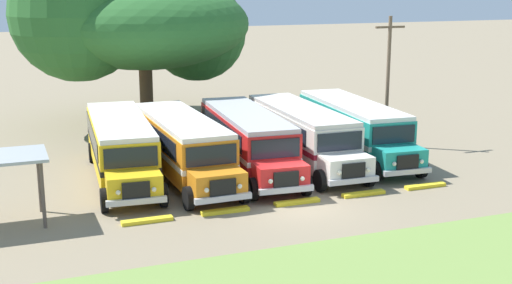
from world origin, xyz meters
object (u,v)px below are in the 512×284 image
object	(u,v)px
parked_bus_slot_1	(183,144)
parked_bus_slot_3	(302,132)
parked_bus_slot_0	(121,145)
broad_shade_tree	(135,22)
utility_pole	(388,78)
parked_bus_slot_2	(248,138)
parked_bus_slot_4	(354,126)

from	to	relation	value
parked_bus_slot_1	parked_bus_slot_3	world-z (taller)	same
parked_bus_slot_0	broad_shade_tree	bearing A→B (deg)	169.41
parked_bus_slot_0	parked_bus_slot_1	world-z (taller)	same
utility_pole	parked_bus_slot_2	bearing A→B (deg)	-168.89
parked_bus_slot_2	parked_bus_slot_1	bearing A→B (deg)	-83.51
parked_bus_slot_0	utility_pole	size ratio (longest dim) A/B	1.51
parked_bus_slot_4	broad_shade_tree	world-z (taller)	broad_shade_tree
parked_bus_slot_3	parked_bus_slot_4	xyz separation A→B (m)	(3.22, 0.37, 0.00)
parked_bus_slot_1	utility_pole	xyz separation A→B (m)	(12.28, 1.89, 2.30)
parked_bus_slot_2	parked_bus_slot_3	size ratio (longest dim) A/B	1.01
parked_bus_slot_2	parked_bus_slot_3	bearing A→B (deg)	97.60
broad_shade_tree	parked_bus_slot_3	bearing A→B (deg)	-66.81
parked_bus_slot_3	parked_bus_slot_2	bearing A→B (deg)	-84.91
parked_bus_slot_0	parked_bus_slot_2	size ratio (longest dim) A/B	1.00
parked_bus_slot_2	parked_bus_slot_3	xyz separation A→B (m)	(3.02, 0.18, 0.00)
parked_bus_slot_0	utility_pole	distance (m)	15.27
utility_pole	parked_bus_slot_1	bearing A→B (deg)	-171.25
parked_bus_slot_4	utility_pole	xyz separation A→B (m)	(2.71, 1.21, 2.30)
parked_bus_slot_4	utility_pole	distance (m)	3.75
parked_bus_slot_1	parked_bus_slot_4	size ratio (longest dim) A/B	0.99
parked_bus_slot_4	broad_shade_tree	xyz separation A→B (m)	(-8.94, 12.97, 4.95)
parked_bus_slot_0	parked_bus_slot_4	world-z (taller)	same
parked_bus_slot_3	utility_pole	xyz separation A→B (m)	(5.93, 1.58, 2.30)
parked_bus_slot_4	broad_shade_tree	bearing A→B (deg)	-141.51
parked_bus_slot_0	parked_bus_slot_4	distance (m)	12.36
parked_bus_slot_0	parked_bus_slot_2	bearing A→B (deg)	87.58
parked_bus_slot_0	parked_bus_slot_2	world-z (taller)	same
parked_bus_slot_2	broad_shade_tree	xyz separation A→B (m)	(-2.69, 13.52, 4.95)
parked_bus_slot_1	parked_bus_slot_3	bearing A→B (deg)	91.92
parked_bus_slot_1	parked_bus_slot_4	xyz separation A→B (m)	(9.57, 0.68, 0.00)
parked_bus_slot_3	parked_bus_slot_4	bearing A→B (deg)	98.24
parked_bus_slot_1	parked_bus_slot_3	size ratio (longest dim) A/B	1.00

